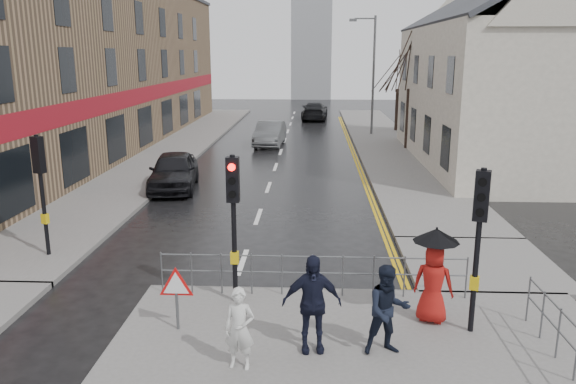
# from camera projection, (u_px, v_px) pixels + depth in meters

# --- Properties ---
(ground) EXTENTS (120.00, 120.00, 0.00)m
(ground) POSITION_uv_depth(u_px,v_px,m) (226.00, 310.00, 12.72)
(ground) COLOR black
(ground) RESTS_ON ground
(left_pavement) EXTENTS (4.00, 44.00, 0.14)m
(left_pavement) POSITION_uv_depth(u_px,v_px,m) (180.00, 145.00, 35.30)
(left_pavement) COLOR #605E5B
(left_pavement) RESTS_ON ground
(right_pavement) EXTENTS (4.00, 40.00, 0.14)m
(right_pavement) POSITION_uv_depth(u_px,v_px,m) (383.00, 141.00, 36.65)
(right_pavement) COLOR #605E5B
(right_pavement) RESTS_ON ground
(pavement_bridge_right) EXTENTS (4.00, 4.20, 0.14)m
(pavement_bridge_right) POSITION_uv_depth(u_px,v_px,m) (479.00, 264.00, 15.32)
(pavement_bridge_right) COLOR #605E5B
(pavement_bridge_right) RESTS_ON ground
(building_left_terrace) EXTENTS (8.00, 42.00, 10.00)m
(building_left_terrace) POSITION_uv_depth(u_px,v_px,m) (81.00, 65.00, 33.40)
(building_left_terrace) COLOR #82664B
(building_left_terrace) RESTS_ON ground
(building_right_cream) EXTENTS (9.00, 16.40, 10.10)m
(building_right_cream) POSITION_uv_depth(u_px,v_px,m) (512.00, 71.00, 28.49)
(building_right_cream) COLOR beige
(building_right_cream) RESTS_ON ground
(church_tower) EXTENTS (5.00, 5.00, 18.00)m
(church_tower) POSITION_uv_depth(u_px,v_px,m) (312.00, 26.00, 70.61)
(church_tower) COLOR gray
(church_tower) RESTS_ON ground
(traffic_signal_near_left) EXTENTS (0.28, 0.27, 3.40)m
(traffic_signal_near_left) POSITION_uv_depth(u_px,v_px,m) (233.00, 203.00, 12.31)
(traffic_signal_near_left) COLOR black
(traffic_signal_near_left) RESTS_ON near_pavement
(traffic_signal_near_right) EXTENTS (0.34, 0.33, 3.40)m
(traffic_signal_near_right) POSITION_uv_depth(u_px,v_px,m) (479.00, 222.00, 10.92)
(traffic_signal_near_right) COLOR black
(traffic_signal_near_right) RESTS_ON near_pavement
(traffic_signal_far_left) EXTENTS (0.34, 0.33, 3.40)m
(traffic_signal_far_left) POSITION_uv_depth(u_px,v_px,m) (40.00, 174.00, 15.29)
(traffic_signal_far_left) COLOR black
(traffic_signal_far_left) RESTS_ON left_pavement
(guard_railing_front) EXTENTS (7.14, 0.04, 1.00)m
(guard_railing_front) POSITION_uv_depth(u_px,v_px,m) (312.00, 266.00, 13.01)
(guard_railing_front) COLOR #595B5E
(guard_railing_front) RESTS_ON near_pavement
(warning_sign) EXTENTS (0.80, 0.07, 1.35)m
(warning_sign) POSITION_uv_depth(u_px,v_px,m) (176.00, 288.00, 11.34)
(warning_sign) COLOR #595B5E
(warning_sign) RESTS_ON near_pavement
(street_lamp) EXTENTS (1.83, 0.25, 8.00)m
(street_lamp) POSITION_uv_depth(u_px,v_px,m) (371.00, 68.00, 38.48)
(street_lamp) COLOR #595B5E
(street_lamp) RESTS_ON right_pavement
(tree_near) EXTENTS (2.40, 2.40, 6.58)m
(tree_near) POSITION_uv_depth(u_px,v_px,m) (411.00, 63.00, 32.48)
(tree_near) COLOR black
(tree_near) RESTS_ON right_pavement
(tree_far) EXTENTS (2.40, 2.40, 5.64)m
(tree_far) POSITION_uv_depth(u_px,v_px,m) (399.00, 71.00, 40.39)
(tree_far) COLOR black
(tree_far) RESTS_ON right_pavement
(pedestrian_a) EXTENTS (0.60, 0.43, 1.52)m
(pedestrian_a) POSITION_uv_depth(u_px,v_px,m) (240.00, 329.00, 9.97)
(pedestrian_a) COLOR silver
(pedestrian_a) RESTS_ON near_pavement
(pedestrian_b) EXTENTS (0.95, 0.80, 1.75)m
(pedestrian_b) POSITION_uv_depth(u_px,v_px,m) (388.00, 310.00, 10.44)
(pedestrian_b) COLOR black
(pedestrian_b) RESTS_ON near_pavement
(pedestrian_with_umbrella) EXTENTS (0.98, 0.96, 2.05)m
(pedestrian_with_umbrella) POSITION_uv_depth(u_px,v_px,m) (434.00, 271.00, 11.65)
(pedestrian_with_umbrella) COLOR #A11712
(pedestrian_with_umbrella) RESTS_ON near_pavement
(pedestrian_d) EXTENTS (1.16, 0.58, 1.91)m
(pedestrian_d) POSITION_uv_depth(u_px,v_px,m) (312.00, 303.00, 10.53)
(pedestrian_d) COLOR black
(pedestrian_d) RESTS_ON near_pavement
(car_parked) EXTENTS (2.42, 4.84, 1.58)m
(car_parked) POSITION_uv_depth(u_px,v_px,m) (174.00, 171.00, 23.87)
(car_parked) COLOR black
(car_parked) RESTS_ON ground
(car_mid) EXTENTS (1.87, 4.62, 1.49)m
(car_mid) POSITION_uv_depth(u_px,v_px,m) (270.00, 134.00, 35.29)
(car_mid) COLOR #4C4F51
(car_mid) RESTS_ON ground
(car_far) EXTENTS (2.41, 5.36, 1.52)m
(car_far) POSITION_uv_depth(u_px,v_px,m) (315.00, 111.00, 48.95)
(car_far) COLOR black
(car_far) RESTS_ON ground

